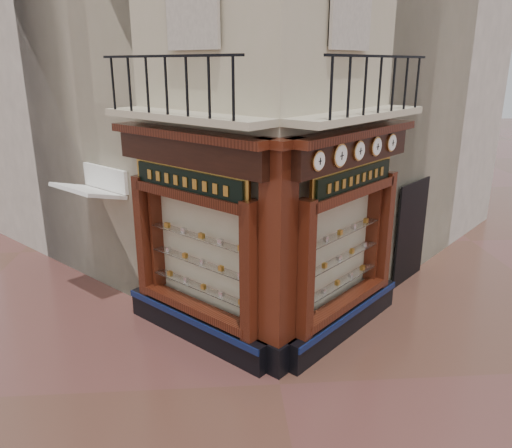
{
  "coord_description": "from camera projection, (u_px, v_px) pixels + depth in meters",
  "views": [
    {
      "loc": [
        -0.9,
        -6.96,
        5.04
      ],
      "look_at": [
        -0.24,
        2.0,
        2.14
      ],
      "focal_mm": 35.0,
      "sensor_mm": 36.0,
      "label": 1
    }
  ],
  "objects": [
    {
      "name": "balcony",
      "position": [
        273.0,
        115.0,
        8.33
      ],
      "size": [
        5.94,
        2.97,
        1.03
      ],
      "color": "#C5B59A",
      "rests_on": "ground"
    },
    {
      "name": "clock_e",
      "position": [
        391.0,
        143.0,
        9.38
      ],
      "size": [
        0.27,
        0.27,
        0.34
      ],
      "rotation": [
        0.0,
        0.0,
        0.79
      ],
      "color": "#C78E42",
      "rests_on": "ground"
    },
    {
      "name": "clock_b",
      "position": [
        340.0,
        155.0,
        8.07
      ],
      "size": [
        0.31,
        0.31,
        0.39
      ],
      "rotation": [
        0.0,
        0.0,
        0.79
      ],
      "color": "#C78E42",
      "rests_on": "ground"
    },
    {
      "name": "signboard_left",
      "position": [
        188.0,
        181.0,
        8.6
      ],
      "size": [
        2.04,
        2.04,
        0.55
      ],
      "rotation": [
        0.0,
        0.0,
        2.36
      ],
      "color": "#BF8F38",
      "rests_on": "ground"
    },
    {
      "name": "awning",
      "position": [
        99.0,
        297.0,
        11.28
      ],
      "size": [
        1.73,
        1.73,
        0.31
      ],
      "primitive_type": null,
      "rotation": [
        0.26,
        0.0,
        2.36
      ],
      "color": "white",
      "rests_on": "ground"
    },
    {
      "name": "clock_d",
      "position": [
        376.0,
        146.0,
        8.95
      ],
      "size": [
        0.28,
        0.28,
        0.35
      ],
      "rotation": [
        0.0,
        0.0,
        0.79
      ],
      "color": "#C78E42",
      "rests_on": "ground"
    },
    {
      "name": "signboard_right",
      "position": [
        354.0,
        179.0,
        8.81
      ],
      "size": [
        1.9,
        1.9,
        0.51
      ],
      "rotation": [
        0.0,
        0.0,
        0.79
      ],
      "color": "#BF8F38",
      "rests_on": "ground"
    },
    {
      "name": "neighbour_right",
      "position": [
        330.0,
        47.0,
        14.9
      ],
      "size": [
        11.31,
        11.31,
        11.0
      ],
      "primitive_type": "cube",
      "rotation": [
        0.0,
        0.0,
        0.79
      ],
      "color": "beige",
      "rests_on": "ground"
    },
    {
      "name": "ground",
      "position": [
        280.0,
        384.0,
        8.22
      ],
      "size": [
        80.0,
        80.0,
        0.0
      ],
      "primitive_type": "plane",
      "color": "#543227",
      "rests_on": "ground"
    },
    {
      "name": "neighbour_left",
      "position": [
        163.0,
        47.0,
        14.55
      ],
      "size": [
        11.31,
        11.31,
        11.0
      ],
      "primitive_type": "cube",
      "rotation": [
        0.0,
        0.0,
        0.79
      ],
      "color": "beige",
      "rests_on": "ground"
    },
    {
      "name": "clock_c",
      "position": [
        359.0,
        151.0,
        8.51
      ],
      "size": [
        0.28,
        0.28,
        0.35
      ],
      "rotation": [
        0.0,
        0.0,
        0.79
      ],
      "color": "#C78E42",
      "rests_on": "ground"
    },
    {
      "name": "shopfront_right",
      "position": [
        347.0,
        238.0,
        9.2
      ],
      "size": [
        2.86,
        2.86,
        3.98
      ],
      "rotation": [
        0.0,
        0.0,
        0.79
      ],
      "color": "black",
      "rests_on": "ground"
    },
    {
      "name": "corner_pilaster",
      "position": [
        278.0,
        263.0,
        8.1
      ],
      "size": [
        0.85,
        0.85,
        3.98
      ],
      "rotation": [
        0.0,
        0.0,
        0.79
      ],
      "color": "black",
      "rests_on": "ground"
    },
    {
      "name": "main_building",
      "position": [
        254.0,
        22.0,
        12.22
      ],
      "size": [
        11.31,
        11.31,
        12.0
      ],
      "primitive_type": "cube",
      "rotation": [
        0.0,
        0.0,
        0.79
      ],
      "color": "#C5B59A",
      "rests_on": "ground"
    },
    {
      "name": "clock_a",
      "position": [
        318.0,
        161.0,
        7.62
      ],
      "size": [
        0.26,
        0.26,
        0.32
      ],
      "rotation": [
        0.0,
        0.0,
        0.79
      ],
      "color": "#C78E42",
      "rests_on": "ground"
    },
    {
      "name": "shopfront_left",
      "position": [
        194.0,
        241.0,
        9.0
      ],
      "size": [
        2.86,
        2.86,
        3.98
      ],
      "rotation": [
        0.0,
        0.0,
        2.36
      ],
      "color": "black",
      "rests_on": "ground"
    }
  ]
}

